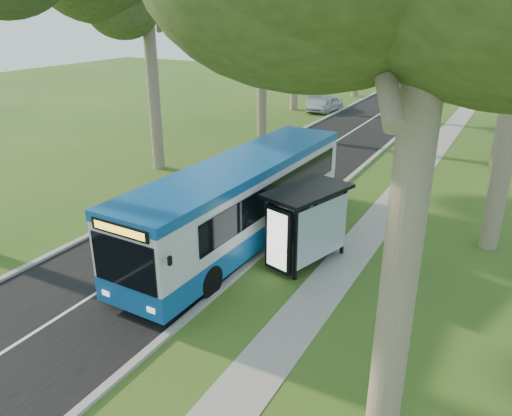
{
  "coord_description": "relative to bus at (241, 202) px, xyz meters",
  "views": [
    {
      "loc": [
        7.95,
        -13.91,
        8.81
      ],
      "look_at": [
        -0.59,
        1.73,
        1.6
      ],
      "focal_mm": 35.0,
      "sensor_mm": 36.0,
      "label": 1
    }
  ],
  "objects": [
    {
      "name": "car_white",
      "position": [
        -6.82,
        27.09,
        -1.09
      ],
      "size": [
        2.03,
        4.05,
        1.33
      ],
      "primitive_type": "imported",
      "rotation": [
        0.0,
        0.0,
        -0.12
      ],
      "color": "silver",
      "rests_on": "ground"
    },
    {
      "name": "bus_shelter",
      "position": [
        2.96,
        -0.59,
        0.24
      ],
      "size": [
        2.62,
        3.64,
        2.82
      ],
      "rotation": [
        0.0,
        0.0,
        -0.28
      ],
      "color": "black",
      "rests_on": "ground"
    },
    {
      "name": "kerb_west",
      "position": [
        -5.8,
        8.34,
        -1.69
      ],
      "size": [
        0.25,
        100.0,
        0.12
      ],
      "primitive_type": "cube",
      "color": "#9E9B93",
      "rests_on": "ground"
    },
    {
      "name": "bus",
      "position": [
        0.0,
        0.0,
        0.0
      ],
      "size": [
        3.07,
        12.82,
        3.38
      ],
      "rotation": [
        0.0,
        0.0,
        -0.03
      ],
      "color": "silver",
      "rests_on": "ground"
    },
    {
      "name": "car_silver",
      "position": [
        -7.81,
        27.4,
        -0.92
      ],
      "size": [
        3.07,
        5.31,
        1.66
      ],
      "primitive_type": "imported",
      "rotation": [
        0.0,
        0.0,
        0.28
      ],
      "color": "#9B9EA2",
      "rests_on": "ground"
    },
    {
      "name": "road",
      "position": [
        -2.3,
        8.34,
        -1.74
      ],
      "size": [
        7.0,
        100.0,
        0.02
      ],
      "primitive_type": "cube",
      "color": "black",
      "rests_on": "ground"
    },
    {
      "name": "ground",
      "position": [
        1.2,
        -1.66,
        -1.75
      ],
      "size": [
        120.0,
        120.0,
        0.0
      ],
      "primitive_type": "plane",
      "color": "#2E5219",
      "rests_on": "ground"
    },
    {
      "name": "footpath",
      "position": [
        4.2,
        8.34,
        -1.74
      ],
      "size": [
        1.5,
        100.0,
        0.02
      ],
      "primitive_type": "cube",
      "color": "gray",
      "rests_on": "ground"
    },
    {
      "name": "centre_line",
      "position": [
        -2.3,
        8.34,
        -1.73
      ],
      "size": [
        0.12,
        100.0,
        0.0
      ],
      "primitive_type": "cube",
      "color": "white",
      "rests_on": "road"
    },
    {
      "name": "bus_stop_sign",
      "position": [
        1.88,
        -1.12,
        -0.02
      ],
      "size": [
        0.09,
        0.39,
        2.8
      ],
      "rotation": [
        0.0,
        0.0,
        -0.03
      ],
      "color": "gray",
      "rests_on": "ground"
    },
    {
      "name": "litter_bin",
      "position": [
        1.84,
        1.3,
        -1.22
      ],
      "size": [
        0.6,
        0.6,
        1.04
      ],
      "rotation": [
        0.0,
        0.0,
        0.39
      ],
      "color": "black",
      "rests_on": "ground"
    },
    {
      "name": "kerb_east",
      "position": [
        1.2,
        8.34,
        -1.69
      ],
      "size": [
        0.25,
        100.0,
        0.12
      ],
      "primitive_type": "cube",
      "color": "#9E9B93",
      "rests_on": "ground"
    }
  ]
}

